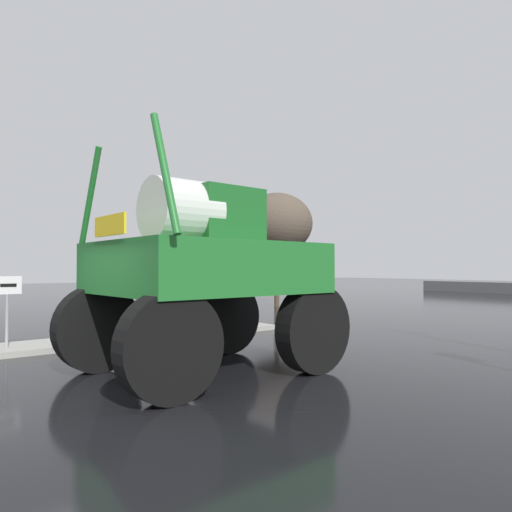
% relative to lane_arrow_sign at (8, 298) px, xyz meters
% --- Properties ---
extents(median_island, '(1.64, 8.86, 0.15)m').
position_rel_lane_arrow_sign_xyz_m(median_island, '(-0.11, 3.67, -1.27)').
color(median_island, '#9E9B93').
rests_on(median_island, ground).
extents(lane_arrow_sign, '(0.07, 0.60, 1.74)m').
position_rel_lane_arrow_sign_xyz_m(lane_arrow_sign, '(0.00, 0.00, 0.00)').
color(lane_arrow_sign, '#99999E').
rests_on(lane_arrow_sign, median_island).
extents(oversize_sprayer, '(3.98, 5.08, 4.55)m').
position_rel_lane_arrow_sign_xyz_m(oversize_sprayer, '(4.75, 2.66, 0.66)').
color(oversize_sprayer, black).
rests_on(oversize_sprayer, ground).
extents(traffic_signal_near_left, '(0.24, 0.54, 3.96)m').
position_rel_lane_arrow_sign_xyz_m(traffic_signal_near_left, '(-1.20, 7.31, 1.54)').
color(traffic_signal_near_left, slate).
rests_on(traffic_signal_near_left, ground).
extents(bare_tree_left, '(3.92, 3.92, 6.20)m').
position_rel_lane_arrow_sign_xyz_m(bare_tree_left, '(-6.46, 14.40, 3.17)').
color(bare_tree_left, '#473828').
rests_on(bare_tree_left, ground).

